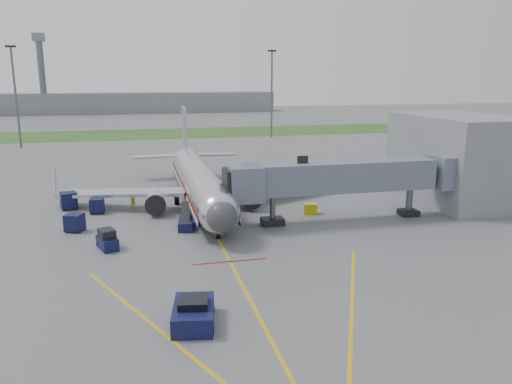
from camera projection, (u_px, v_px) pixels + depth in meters
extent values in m
plane|color=#565659|center=(222.00, 246.00, 43.61)|extent=(400.00, 400.00, 0.00)
cube|color=#2D4C1E|center=(163.00, 133.00, 128.82)|extent=(300.00, 25.00, 0.01)
cube|color=gold|center=(226.00, 253.00, 41.71)|extent=(0.25, 50.00, 0.01)
cube|color=maroon|center=(230.00, 262.00, 39.82)|extent=(6.00, 0.25, 0.01)
cube|color=gold|center=(160.00, 331.00, 28.98)|extent=(9.52, 20.04, 0.01)
cube|color=gold|center=(352.00, 309.00, 31.72)|extent=(9.52, 20.04, 0.01)
cylinder|color=silver|center=(199.00, 181.00, 57.20)|extent=(3.80, 28.00, 3.80)
sphere|color=silver|center=(219.00, 213.00, 43.94)|extent=(3.80, 3.80, 3.80)
sphere|color=#38383D|center=(222.00, 217.00, 42.71)|extent=(2.74, 2.74, 2.74)
cube|color=black|center=(220.00, 208.00, 43.44)|extent=(2.20, 1.20, 0.55)
cone|color=silver|center=(185.00, 159.00, 72.82)|extent=(3.80, 5.00, 3.80)
cube|color=#B7BAC1|center=(184.00, 132.00, 71.44)|extent=(0.35, 4.20, 7.00)
cube|color=#B7BAC1|center=(123.00, 193.00, 55.46)|extent=(15.10, 8.59, 1.13)
cube|color=#B7BAC1|center=(271.00, 185.00, 59.34)|extent=(15.10, 8.59, 1.13)
cylinder|color=silver|center=(155.00, 201.00, 53.48)|extent=(2.10, 3.60, 2.10)
cylinder|color=silver|center=(249.00, 196.00, 55.85)|extent=(2.10, 3.60, 2.10)
cube|color=maroon|center=(216.00, 183.00, 57.72)|extent=(0.05, 28.00, 0.45)
cube|color=navy|center=(216.00, 191.00, 57.92)|extent=(0.05, 28.00, 0.35)
cylinder|color=black|center=(218.00, 235.00, 45.43)|extent=(0.28, 0.70, 0.70)
cylinder|color=black|center=(177.00, 200.00, 57.59)|extent=(0.50, 1.00, 1.00)
cylinder|color=black|center=(221.00, 198.00, 58.78)|extent=(0.50, 1.00, 1.00)
cube|color=slate|center=(340.00, 176.00, 50.27)|extent=(20.00, 3.00, 3.00)
cube|color=slate|center=(245.00, 183.00, 48.07)|extent=(3.20, 3.60, 3.40)
cube|color=black|center=(233.00, 184.00, 47.80)|extent=(1.60, 3.00, 2.80)
cube|color=#D5BC0C|center=(302.00, 160.00, 48.94)|extent=(1.20, 0.15, 1.00)
cylinder|color=#595B60|center=(273.00, 210.00, 49.36)|extent=(0.56, 0.56, 3.10)
cube|color=black|center=(273.00, 221.00, 49.63)|extent=(2.20, 1.60, 0.70)
cylinder|color=#595B60|center=(409.00, 201.00, 52.78)|extent=(0.70, 0.70, 3.10)
cube|color=black|center=(408.00, 212.00, 53.07)|extent=(1.80, 1.80, 0.60)
cube|color=slate|center=(445.00, 171.00, 53.00)|extent=(3.00, 4.00, 3.40)
cube|color=slate|center=(458.00, 158.00, 58.79)|extent=(10.00, 16.00, 10.00)
cylinder|color=#595B60|center=(16.00, 99.00, 100.78)|extent=(0.44, 0.44, 20.00)
cube|color=black|center=(10.00, 46.00, 98.46)|extent=(2.00, 0.40, 0.40)
cylinder|color=#595B60|center=(272.00, 95.00, 118.06)|extent=(0.44, 0.44, 20.00)
cube|color=black|center=(272.00, 51.00, 115.75)|extent=(2.00, 0.40, 0.40)
cube|color=slate|center=(126.00, 103.00, 201.38)|extent=(120.00, 14.00, 8.00)
cylinder|color=#595B60|center=(42.00, 77.00, 187.54)|extent=(2.40, 2.40, 28.00)
cube|color=slate|center=(38.00, 37.00, 184.25)|extent=(4.00, 4.00, 3.00)
cube|color=#0B1133|center=(194.00, 315.00, 29.71)|extent=(3.01, 4.25, 1.19)
cube|color=black|center=(193.00, 303.00, 29.54)|extent=(2.00, 2.00, 0.54)
cylinder|color=black|center=(175.00, 329.00, 28.32)|extent=(0.38, 0.89, 0.87)
cylinder|color=black|center=(210.00, 328.00, 28.45)|extent=(0.38, 0.89, 0.87)
cylinder|color=black|center=(179.00, 307.00, 31.06)|extent=(0.38, 0.89, 0.87)
cylinder|color=black|center=(211.00, 306.00, 31.18)|extent=(0.38, 0.89, 0.87)
cube|color=#0B1133|center=(107.00, 243.00, 42.70)|extent=(2.06, 2.77, 0.99)
cube|color=black|center=(107.00, 233.00, 42.51)|extent=(1.66, 1.90, 0.70)
cylinder|color=black|center=(105.00, 250.00, 41.77)|extent=(0.37, 0.54, 0.50)
cylinder|color=black|center=(117.00, 248.00, 42.30)|extent=(0.37, 0.54, 0.50)
cylinder|color=black|center=(99.00, 244.00, 43.22)|extent=(0.37, 0.54, 0.50)
cylinder|color=black|center=(110.00, 242.00, 43.76)|extent=(0.37, 0.54, 0.50)
cube|color=#0B1133|center=(75.00, 222.00, 47.46)|extent=(1.98, 1.98, 1.52)
cube|color=black|center=(75.00, 229.00, 47.63)|extent=(2.04, 2.04, 0.12)
cylinder|color=black|center=(66.00, 231.00, 47.16)|extent=(0.30, 0.34, 0.28)
cylinder|color=black|center=(78.00, 232.00, 46.99)|extent=(0.30, 0.34, 0.28)
cylinder|color=black|center=(72.00, 228.00, 48.29)|extent=(0.30, 0.34, 0.28)
cylinder|color=black|center=(84.00, 228.00, 48.13)|extent=(0.30, 0.34, 0.28)
cube|color=#0B1133|center=(97.00, 205.00, 53.79)|extent=(1.52, 1.52, 1.45)
cube|color=black|center=(97.00, 211.00, 53.96)|extent=(1.57, 1.57, 0.11)
cylinder|color=black|center=(91.00, 213.00, 53.32)|extent=(0.22, 0.27, 0.26)
cylinder|color=black|center=(102.00, 213.00, 53.53)|extent=(0.22, 0.27, 0.26)
cylinder|color=black|center=(93.00, 211.00, 54.40)|extent=(0.22, 0.27, 0.26)
cylinder|color=black|center=(103.00, 210.00, 54.60)|extent=(0.22, 0.27, 0.26)
cube|color=#0B1133|center=(69.00, 200.00, 55.44)|extent=(2.07, 2.07, 1.70)
cube|color=black|center=(69.00, 207.00, 55.63)|extent=(2.14, 2.14, 0.13)
cylinder|color=black|center=(64.00, 210.00, 54.77)|extent=(0.31, 0.36, 0.31)
cylinder|color=black|center=(76.00, 208.00, 55.38)|extent=(0.31, 0.36, 0.31)
cylinder|color=black|center=(62.00, 207.00, 55.89)|extent=(0.31, 0.36, 0.31)
cylinder|color=black|center=(75.00, 206.00, 56.50)|extent=(0.31, 0.36, 0.31)
cube|color=#0B1133|center=(186.00, 223.00, 48.66)|extent=(1.85, 3.69, 0.88)
cube|color=black|center=(186.00, 213.00, 48.93)|extent=(1.42, 4.04, 1.38)
cylinder|color=black|center=(180.00, 229.00, 47.42)|extent=(0.29, 0.57, 0.55)
cylinder|color=black|center=(191.00, 229.00, 47.51)|extent=(0.29, 0.57, 0.55)
cylinder|color=black|center=(181.00, 221.00, 49.89)|extent=(0.29, 0.57, 0.55)
cylinder|color=black|center=(191.00, 221.00, 49.98)|extent=(0.29, 0.57, 0.55)
cube|color=#D5BC0C|center=(311.00, 209.00, 53.58)|extent=(1.63, 1.34, 1.13)
cylinder|color=black|center=(306.00, 212.00, 53.72)|extent=(0.27, 0.33, 0.28)
cylinder|color=black|center=(315.00, 213.00, 53.64)|extent=(0.27, 0.33, 0.28)
imported|color=#B5EC1B|center=(133.00, 201.00, 55.77)|extent=(0.74, 0.69, 1.70)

